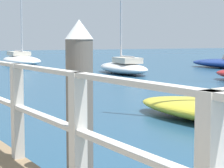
# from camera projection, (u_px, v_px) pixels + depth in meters

# --- Properties ---
(dock_piling_near) EXTENTS (0.29, 0.29, 1.98)m
(dock_piling_near) POSITION_uv_depth(u_px,v_px,m) (80.00, 115.00, 4.48)
(dock_piling_near) COLOR #6B6056
(dock_piling_near) RESTS_ON ground_plane
(boat_2) EXTENTS (2.67, 5.33, 5.98)m
(boat_2) POSITION_uv_depth(u_px,v_px,m) (123.00, 67.00, 23.42)
(boat_2) COLOR white
(boat_2) RESTS_ON ground_plane
(boat_6) EXTENTS (2.96, 6.99, 8.87)m
(boat_6) POSITION_uv_depth(u_px,v_px,m) (21.00, 60.00, 31.63)
(boat_6) COLOR white
(boat_6) RESTS_ON ground_plane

